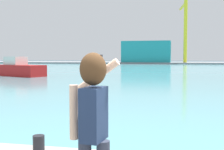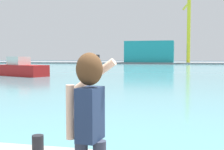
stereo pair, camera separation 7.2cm
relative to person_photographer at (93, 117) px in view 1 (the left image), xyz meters
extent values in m
plane|color=#334751|center=(0.54, 50.19, -1.52)|extent=(220.00, 220.00, 0.00)
cube|color=#599EA8|center=(0.54, 52.19, -1.51)|extent=(140.00, 100.00, 0.02)
cube|color=gray|center=(0.54, 92.19, -1.28)|extent=(140.00, 20.00, 0.48)
cube|color=#1E2D4C|center=(0.01, 0.00, 0.03)|extent=(0.24, 0.36, 0.56)
sphere|color=#E0B293|center=(0.01, 0.00, 0.49)|extent=(0.22, 0.22, 0.22)
ellipsoid|color=#472D19|center=(0.01, -0.02, 0.50)|extent=(0.28, 0.26, 0.34)
cylinder|color=#E0B293|center=(-0.21, 0.00, 0.04)|extent=(0.09, 0.09, 0.58)
cylinder|color=#E0B293|center=(-0.01, 0.22, 0.41)|extent=(0.53, 0.15, 0.40)
cube|color=black|center=(0.00, 0.34, 0.58)|extent=(0.02, 0.07, 0.14)
cylinder|color=black|center=(-1.42, 1.61, -0.88)|extent=(0.20, 0.20, 0.37)
cube|color=#B21919|center=(-16.07, 26.91, -0.89)|extent=(6.60, 4.49, 1.23)
cube|color=silver|center=(-16.78, 27.21, 0.19)|extent=(2.66, 2.39, 0.93)
cube|color=teal|center=(-7.99, 87.42, 2.11)|extent=(14.32, 8.73, 6.31)
cylinder|color=yellow|center=(3.29, 84.52, 7.83)|extent=(1.00, 1.00, 17.75)
cylinder|color=yellow|center=(2.59, 90.34, 15.91)|extent=(2.09, 11.72, 0.70)
camera|label=1|loc=(0.84, -2.95, 0.63)|focal=47.53mm
camera|label=2|loc=(0.91, -2.94, 0.63)|focal=47.53mm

